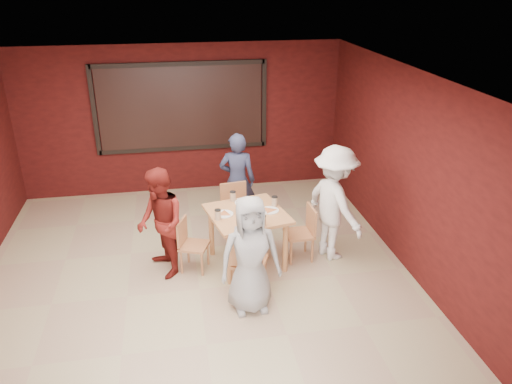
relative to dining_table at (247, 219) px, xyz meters
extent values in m
plane|color=tan|center=(-0.75, -0.56, -0.72)|extent=(7.00, 7.00, 0.00)
cube|color=black|center=(-0.75, 2.89, 0.93)|extent=(3.00, 0.02, 1.50)
cube|color=tan|center=(0.00, 0.00, 0.08)|extent=(1.23, 1.23, 0.04)
cylinder|color=tan|center=(-0.49, 0.32, -0.33)|extent=(0.08, 0.08, 0.78)
cylinder|color=tan|center=(0.32, 0.49, -0.33)|extent=(0.08, 0.08, 0.78)
cylinder|color=tan|center=(-0.32, -0.49, -0.33)|extent=(0.08, 0.08, 0.78)
cylinder|color=tan|center=(0.49, -0.32, -0.33)|extent=(0.08, 0.08, 0.78)
cylinder|color=white|center=(0.00, -0.33, 0.11)|extent=(0.26, 0.26, 0.01)
cone|color=#CA8347|center=(0.00, -0.33, 0.13)|extent=(0.24, 0.24, 0.02)
cylinder|color=beige|center=(0.14, -0.43, 0.18)|extent=(0.09, 0.09, 0.14)
cylinder|color=black|center=(0.14, -0.43, 0.25)|extent=(0.09, 0.09, 0.01)
cylinder|color=white|center=(0.00, 0.33, 0.11)|extent=(0.26, 0.26, 0.01)
cone|color=#CA8347|center=(0.00, 0.33, 0.13)|extent=(0.24, 0.24, 0.02)
cylinder|color=beige|center=(-0.14, 0.43, 0.18)|extent=(0.09, 0.09, 0.14)
cylinder|color=black|center=(-0.14, 0.43, 0.25)|extent=(0.09, 0.09, 0.01)
cylinder|color=white|center=(-0.33, 0.00, 0.11)|extent=(0.26, 0.26, 0.01)
cone|color=#CA8347|center=(-0.33, 0.00, 0.13)|extent=(0.24, 0.24, 0.02)
cylinder|color=beige|center=(-0.43, -0.14, 0.18)|extent=(0.09, 0.09, 0.14)
cylinder|color=black|center=(-0.43, -0.14, 0.25)|extent=(0.09, 0.09, 0.01)
cylinder|color=white|center=(0.33, 0.00, 0.11)|extent=(0.26, 0.26, 0.01)
cone|color=#CA8347|center=(0.33, 0.00, 0.13)|extent=(0.24, 0.24, 0.02)
cylinder|color=beige|center=(0.43, 0.14, 0.18)|extent=(0.09, 0.09, 0.14)
cylinder|color=black|center=(0.43, 0.14, 0.25)|extent=(0.09, 0.09, 0.01)
cylinder|color=silver|center=(0.09, -0.03, 0.16)|extent=(0.06, 0.06, 0.10)
cylinder|color=silver|center=(0.02, -0.09, 0.15)|extent=(0.05, 0.05, 0.08)
cylinder|color=red|center=(-0.09, -0.05, 0.18)|extent=(0.07, 0.07, 0.15)
cube|color=black|center=(-0.06, 0.04, 0.16)|extent=(0.13, 0.07, 0.11)
cube|color=#B86C47|center=(-0.08, -0.69, -0.27)|extent=(0.56, 0.56, 0.04)
cylinder|color=#B86C47|center=(0.15, -0.59, -0.51)|extent=(0.04, 0.04, 0.42)
cylinder|color=#B86C47|center=(-0.18, -0.46, -0.51)|extent=(0.04, 0.04, 0.42)
cylinder|color=#B86C47|center=(0.02, -0.92, -0.51)|extent=(0.04, 0.04, 0.42)
cylinder|color=#B86C47|center=(-0.31, -0.79, -0.51)|extent=(0.04, 0.04, 0.42)
cube|color=#B86C47|center=(-0.15, -0.87, -0.03)|extent=(0.41, 0.19, 0.41)
cube|color=#B86C47|center=(-0.04, 0.79, -0.28)|extent=(0.48, 0.48, 0.04)
cylinder|color=#B86C47|center=(-0.19, 0.59, -0.51)|extent=(0.04, 0.04, 0.42)
cylinder|color=#B86C47|center=(0.15, 0.64, -0.51)|extent=(0.04, 0.04, 0.42)
cylinder|color=#B86C47|center=(-0.24, 0.93, -0.51)|extent=(0.04, 0.04, 0.42)
cylinder|color=#B86C47|center=(0.11, 0.98, -0.51)|extent=(0.04, 0.04, 0.42)
cube|color=#B86C47|center=(-0.07, 0.98, -0.04)|extent=(0.43, 0.09, 0.41)
cube|color=#B86C47|center=(-0.77, -0.04, -0.33)|extent=(0.48, 0.48, 0.04)
cylinder|color=#B86C47|center=(-0.69, -0.24, -0.53)|extent=(0.03, 0.03, 0.37)
cylinder|color=#B86C47|center=(-0.58, 0.04, -0.53)|extent=(0.03, 0.03, 0.37)
cylinder|color=#B86C47|center=(-0.97, -0.13, -0.53)|extent=(0.03, 0.03, 0.37)
cylinder|color=#B86C47|center=(-0.86, 0.15, -0.53)|extent=(0.03, 0.03, 0.37)
cube|color=#B86C47|center=(-0.93, 0.02, -0.12)|extent=(0.17, 0.36, 0.36)
cube|color=#B86C47|center=(0.77, -0.01, -0.31)|extent=(0.42, 0.42, 0.04)
cylinder|color=#B86C47|center=(0.60, 0.14, -0.52)|extent=(0.03, 0.03, 0.39)
cylinder|color=#B86C47|center=(0.62, -0.18, -0.52)|extent=(0.03, 0.03, 0.39)
cylinder|color=#B86C47|center=(0.93, 0.15, -0.52)|extent=(0.03, 0.03, 0.39)
cylinder|color=#B86C47|center=(0.94, -0.17, -0.52)|extent=(0.03, 0.03, 0.39)
cube|color=#B86C47|center=(0.95, -0.01, -0.08)|extent=(0.05, 0.40, 0.38)
imported|color=#A1A1A1|center=(-0.13, -1.07, 0.06)|extent=(0.78, 0.53, 1.55)
imported|color=#2E3553|center=(0.04, 1.23, 0.09)|extent=(0.66, 0.51, 1.62)
imported|color=maroon|center=(-1.21, -0.05, 0.07)|extent=(0.79, 0.90, 1.57)
imported|color=white|center=(1.29, -0.02, 0.15)|extent=(0.99, 1.28, 1.74)
camera|label=1|loc=(-1.00, -6.27, 3.25)|focal=35.00mm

